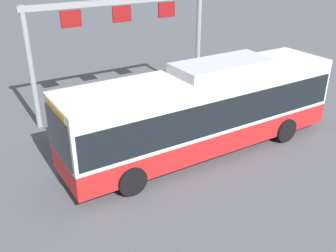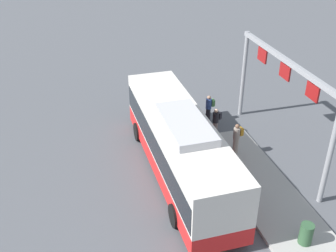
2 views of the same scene
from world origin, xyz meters
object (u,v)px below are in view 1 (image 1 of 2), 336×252
object	(u,v)px
person_waiting_near	(100,118)
trash_bin	(254,85)
person_boarding	(59,125)
person_waiting_mid	(143,102)
bus_main	(204,107)

from	to	relation	value
person_waiting_near	trash_bin	world-z (taller)	person_waiting_near
person_boarding	trash_bin	world-z (taller)	person_boarding
person_waiting_mid	trash_bin	xyz separation A→B (m)	(-6.59, 0.01, -0.44)
person_waiting_near	trash_bin	bearing A→B (deg)	65.26
bus_main	trash_bin	bearing A→B (deg)	-150.23
bus_main	trash_bin	world-z (taller)	bus_main
bus_main	trash_bin	size ratio (longest dim) A/B	12.26
person_waiting_near	person_waiting_mid	bearing A→B (deg)	71.20
person_waiting_mid	trash_bin	world-z (taller)	person_waiting_mid
person_waiting_mid	person_boarding	bearing A→B (deg)	-102.94
person_boarding	bus_main	bearing A→B (deg)	49.31
person_boarding	person_waiting_mid	size ratio (longest dim) A/B	1.00
bus_main	person_waiting_near	size ratio (longest dim) A/B	6.61
person_boarding	person_waiting_near	bearing A→B (deg)	77.41
bus_main	person_boarding	size ratio (longest dim) A/B	6.61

